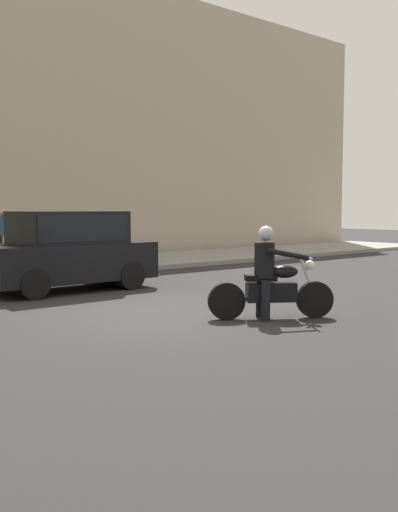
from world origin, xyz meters
name	(u,v)px	position (x,y,z in m)	size (l,w,h in m)	color
ground_plane	(159,312)	(0.00, 0.00, 0.00)	(80.00, 80.00, 0.00)	#272727
motorcycle_with_rider_black_leather	(271,281)	(1.05, -1.76, 0.64)	(1.87, 1.28, 1.57)	black
parked_hatchback_black	(68,250)	(0.02, 3.51, 0.93)	(3.78, 1.76, 1.80)	black
pedestrian_bystander	(3,232)	(0.50, 8.63, 1.16)	(0.34, 0.34, 1.73)	black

